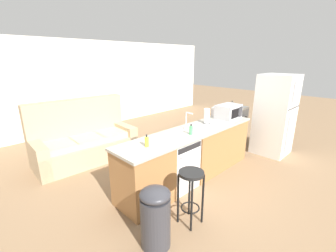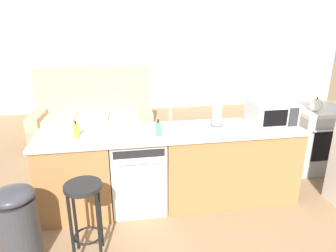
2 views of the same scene
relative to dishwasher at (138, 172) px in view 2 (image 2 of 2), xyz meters
name	(u,v)px [view 2 (image 2 of 2)]	position (x,y,z in m)	size (l,w,h in m)	color
ground_plane	(160,202)	(0.25, 0.00, -0.42)	(24.00, 24.00, 0.00)	#896B4C
wall_back	(146,55)	(0.55, 4.20, 0.88)	(10.00, 0.06, 2.60)	silver
kitchen_counter	(180,169)	(0.49, 0.00, 0.00)	(2.94, 0.66, 0.90)	#9E6B3D
dishwasher	(138,172)	(0.00, 0.00, 0.00)	(0.58, 0.61, 0.84)	white
stove_range	(315,138)	(2.60, 0.55, 0.03)	(0.76, 0.68, 0.90)	#A8AAB2
microwave	(271,113)	(1.55, 0.00, 0.62)	(0.50, 0.37, 0.28)	#B7B7BC
sink_faucet	(171,116)	(0.40, 0.12, 0.61)	(0.07, 0.18, 0.30)	silver
paper_towel_roll	(217,114)	(0.93, 0.09, 0.62)	(0.14, 0.14, 0.28)	#4C4C51
soap_bottle	(158,129)	(0.22, -0.12, 0.55)	(0.06, 0.06, 0.18)	#4CB266
dish_soap_bottle	(76,130)	(-0.62, -0.03, 0.55)	(0.06, 0.06, 0.18)	yellow
kettle	(316,105)	(2.43, 0.42, 0.56)	(0.21, 0.17, 0.19)	silver
bar_stool	(85,205)	(-0.51, -0.75, 0.11)	(0.32, 0.32, 0.74)	black
trash_bin	(18,225)	(-1.08, -0.71, -0.04)	(0.35, 0.35, 0.74)	#333338
couch	(95,121)	(-0.60, 2.12, -0.03)	(2.04, 0.99, 1.27)	tan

